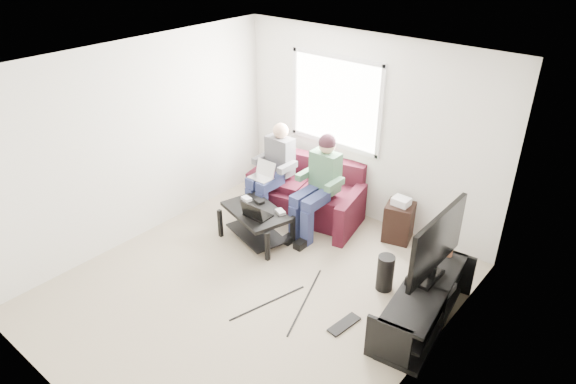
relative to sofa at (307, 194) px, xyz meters
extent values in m
plane|color=tan|center=(0.61, -1.77, -0.30)|extent=(4.50, 4.50, 0.00)
plane|color=white|center=(0.61, -1.77, 2.30)|extent=(4.50, 4.50, 0.00)
plane|color=silver|center=(0.61, 0.48, 1.00)|extent=(4.50, 0.00, 4.50)
plane|color=silver|center=(0.61, -4.02, 1.00)|extent=(4.50, 0.00, 4.50)
plane|color=silver|center=(-1.39, -1.77, 1.00)|extent=(0.00, 4.50, 4.50)
plane|color=silver|center=(2.61, -1.77, 1.00)|extent=(0.00, 4.50, 4.50)
cube|color=white|center=(0.11, 0.47, 1.30)|extent=(1.40, 0.01, 1.20)
cube|color=silver|center=(0.11, 0.46, 1.30)|extent=(1.48, 0.04, 1.28)
cube|color=#421020|center=(0.00, -0.05, -0.10)|extent=(1.54, 1.03, 0.40)
cube|color=#421020|center=(0.00, 0.28, 0.30)|extent=(1.42, 0.49, 0.41)
cube|color=#421020|center=(-0.78, -0.05, -0.02)|extent=(0.32, 0.87, 0.57)
cube|color=#421020|center=(0.78, -0.05, -0.02)|extent=(0.32, 0.87, 0.57)
cube|color=#421020|center=(-0.35, -0.07, 0.15)|extent=(0.78, 0.76, 0.10)
cube|color=#421020|center=(0.35, -0.07, 0.15)|extent=(0.78, 0.76, 0.10)
cube|color=navy|center=(-0.50, -0.46, 0.27)|extent=(0.16, 0.45, 0.14)
cube|color=navy|center=(-0.30, -0.46, 0.27)|extent=(0.16, 0.45, 0.14)
cube|color=navy|center=(-0.50, -0.64, -0.05)|extent=(0.13, 0.13, 0.50)
cube|color=navy|center=(-0.30, -0.64, -0.05)|extent=(0.13, 0.13, 0.50)
cube|color=#545459|center=(-0.40, -0.13, 0.55)|extent=(0.40, 0.22, 0.55)
sphere|color=tan|center=(-0.40, -0.11, 0.92)|extent=(0.22, 0.22, 0.22)
cube|color=navy|center=(0.30, -0.46, 0.27)|extent=(0.16, 0.45, 0.14)
cube|color=navy|center=(0.50, -0.46, 0.27)|extent=(0.16, 0.45, 0.14)
cube|color=navy|center=(0.30, -0.64, -0.05)|extent=(0.13, 0.13, 0.50)
cube|color=navy|center=(0.50, -0.64, -0.05)|extent=(0.13, 0.13, 0.50)
cube|color=#5A5D5D|center=(0.40, -0.13, 0.55)|extent=(0.40, 0.22, 0.55)
sphere|color=tan|center=(0.40, -0.11, 0.92)|extent=(0.22, 0.22, 0.22)
sphere|color=#321921|center=(0.40, -0.11, 0.96)|extent=(0.23, 0.23, 0.23)
cube|color=black|center=(-0.08, -1.01, 0.13)|extent=(1.03, 0.79, 0.05)
cube|color=black|center=(-0.08, -1.01, -0.20)|extent=(0.94, 0.69, 0.02)
cube|color=black|center=(-0.51, -1.26, -0.10)|extent=(0.05, 0.05, 0.41)
cube|color=black|center=(0.35, -1.26, -0.10)|extent=(0.05, 0.05, 0.41)
cube|color=black|center=(-0.51, -0.76, -0.10)|extent=(0.05, 0.05, 0.41)
cube|color=black|center=(0.35, -0.76, -0.10)|extent=(0.05, 0.05, 0.41)
cube|color=silver|center=(-0.36, -0.89, 0.18)|extent=(0.15, 0.12, 0.04)
cube|color=black|center=(-0.18, -0.83, 0.18)|extent=(0.16, 0.12, 0.04)
cube|color=gray|center=(0.22, -0.86, 0.18)|extent=(0.16, 0.14, 0.04)
cube|color=black|center=(2.38, -1.04, 0.18)|extent=(0.66, 1.57, 0.04)
cube|color=black|center=(2.38, -1.04, -0.05)|extent=(0.62, 1.51, 0.03)
cube|color=black|center=(2.38, -1.04, -0.27)|extent=(0.66, 1.57, 0.06)
cube|color=black|center=(2.38, -1.78, -0.05)|extent=(0.46, 0.10, 0.51)
cube|color=black|center=(2.38, -0.30, -0.05)|extent=(0.46, 0.10, 0.51)
cube|color=black|center=(2.38, -0.94, 0.22)|extent=(0.12, 0.40, 0.04)
cube|color=black|center=(2.38, -0.94, 0.30)|extent=(0.06, 0.06, 0.12)
cube|color=black|center=(2.38, -0.94, 0.69)|extent=(0.05, 1.10, 0.65)
cube|color=#E2357D|center=(2.35, -0.94, 0.69)|extent=(0.01, 1.01, 0.58)
cube|color=black|center=(2.26, -0.94, 0.25)|extent=(0.12, 0.50, 0.10)
cylinder|color=#986041|center=(2.33, -0.41, 0.26)|extent=(0.08, 0.08, 0.12)
cube|color=silver|center=(2.38, -1.44, 0.00)|extent=(0.30, 0.22, 0.06)
cube|color=gray|center=(2.38, -0.74, 0.01)|extent=(0.34, 0.26, 0.08)
cube|color=black|center=(2.38, -1.09, 0.00)|extent=(0.38, 0.30, 0.07)
cylinder|color=black|center=(1.77, -0.80, -0.08)|extent=(0.20, 0.20, 0.45)
cube|color=black|center=(1.77, -1.61, -0.29)|extent=(0.19, 0.42, 0.02)
cube|color=black|center=(1.37, 0.23, -0.04)|extent=(0.36, 0.36, 0.53)
cube|color=silver|center=(1.37, 0.23, 0.28)|extent=(0.22, 0.18, 0.10)
camera|label=1|loc=(3.97, -5.18, 3.57)|focal=32.00mm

